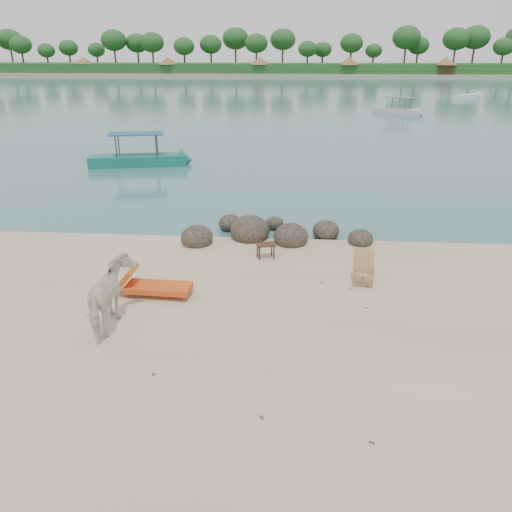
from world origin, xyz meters
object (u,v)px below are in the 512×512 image
at_px(cow, 112,297).
at_px(lounge_chair, 158,285).
at_px(deck_chair, 364,270).
at_px(side_table, 266,252).
at_px(boulders, 265,233).
at_px(boat_near, 136,138).

xyz_separation_m(cow, lounge_chair, (0.60, 1.64, -0.45)).
bearing_deg(deck_chair, side_table, 157.41).
distance_m(boulders, boat_near, 14.00).
xyz_separation_m(cow, side_table, (3.23, 4.39, -0.54)).
bearing_deg(cow, boulders, -121.73).
bearing_deg(lounge_chair, boulders, 63.99).
bearing_deg(boulders, cow, -116.87).
height_order(boulders, side_table, boulders).
bearing_deg(cow, side_table, -131.21).
relative_size(cow, lounge_chair, 0.87).
bearing_deg(boat_near, deck_chair, -66.55).
distance_m(lounge_chair, boat_near, 16.94).
bearing_deg(side_table, boulders, 76.19).
relative_size(boulders, cow, 3.48).
bearing_deg(side_table, boat_near, 103.45).
height_order(boulders, deck_chair, deck_chair).
height_order(cow, boat_near, boat_near).
bearing_deg(lounge_chair, cow, -106.99).
xyz_separation_m(boulders, lounge_chair, (-2.51, -4.51, 0.12)).
distance_m(side_table, boat_near, 15.54).
bearing_deg(deck_chair, boulders, 138.95).
relative_size(boulders, deck_chair, 6.83).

